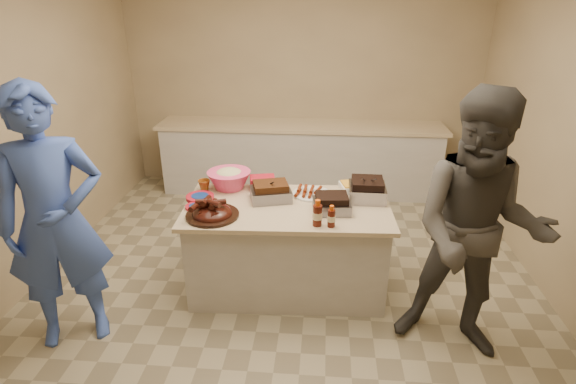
# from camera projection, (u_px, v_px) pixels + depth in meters

# --- Properties ---
(room) EXTENTS (4.50, 5.00, 2.70)m
(room) POSITION_uv_depth(u_px,v_px,m) (286.00, 287.00, 4.01)
(room) COLOR tan
(room) RESTS_ON ground
(back_counter) EXTENTS (3.60, 0.64, 0.90)m
(back_counter) POSITION_uv_depth(u_px,v_px,m) (300.00, 158.00, 5.84)
(back_counter) COLOR #BDB7AF
(back_counter) RESTS_ON ground
(island) EXTENTS (1.73, 0.96, 0.80)m
(island) POSITION_uv_depth(u_px,v_px,m) (288.00, 286.00, 4.02)
(island) COLOR #BDB7AF
(island) RESTS_ON ground
(rib_platter) EXTENTS (0.52, 0.52, 0.17)m
(rib_platter) POSITION_uv_depth(u_px,v_px,m) (213.00, 216.00, 3.52)
(rib_platter) COLOR #3C120B
(rib_platter) RESTS_ON island
(pulled_pork_tray) EXTENTS (0.38, 0.33, 0.10)m
(pulled_pork_tray) POSITION_uv_depth(u_px,v_px,m) (271.00, 200.00, 3.81)
(pulled_pork_tray) COLOR #47230F
(pulled_pork_tray) RESTS_ON island
(brisket_tray) EXTENTS (0.32, 0.27, 0.09)m
(brisket_tray) POSITION_uv_depth(u_px,v_px,m) (331.00, 211.00, 3.61)
(brisket_tray) COLOR black
(brisket_tray) RESTS_ON island
(roasting_pan) EXTENTS (0.31, 0.31, 0.12)m
(roasting_pan) POSITION_uv_depth(u_px,v_px,m) (366.00, 199.00, 3.82)
(roasting_pan) COLOR gray
(roasting_pan) RESTS_ON island
(coleslaw_bowl) EXTENTS (0.40, 0.40, 0.27)m
(coleslaw_bowl) POSITION_uv_depth(u_px,v_px,m) (230.00, 188.00, 4.04)
(coleslaw_bowl) COLOR #ED4477
(coleslaw_bowl) RESTS_ON island
(sausage_plate) EXTENTS (0.38, 0.38, 0.06)m
(sausage_plate) POSITION_uv_depth(u_px,v_px,m) (312.00, 195.00, 3.90)
(sausage_plate) COLOR silver
(sausage_plate) RESTS_ON island
(mac_cheese_dish) EXTENTS (0.31, 0.26, 0.07)m
(mac_cheese_dish) POSITION_uv_depth(u_px,v_px,m) (356.00, 190.00, 4.00)
(mac_cheese_dish) COLOR yellow
(mac_cheese_dish) RESTS_ON island
(bbq_bottle_a) EXTENTS (0.07, 0.07, 0.21)m
(bbq_bottle_a) POSITION_uv_depth(u_px,v_px,m) (317.00, 225.00, 3.39)
(bbq_bottle_a) COLOR #45140B
(bbq_bottle_a) RESTS_ON island
(bbq_bottle_b) EXTENTS (0.06, 0.06, 0.17)m
(bbq_bottle_b) POSITION_uv_depth(u_px,v_px,m) (331.00, 226.00, 3.37)
(bbq_bottle_b) COLOR #45140B
(bbq_bottle_b) RESTS_ON island
(mustard_bottle) EXTENTS (0.04, 0.04, 0.12)m
(mustard_bottle) POSITION_uv_depth(u_px,v_px,m) (267.00, 196.00, 3.88)
(mustard_bottle) COLOR #E1C100
(mustard_bottle) RESTS_ON island
(sauce_bowl) EXTENTS (0.13, 0.05, 0.13)m
(sauce_bowl) POSITION_uv_depth(u_px,v_px,m) (273.00, 195.00, 3.90)
(sauce_bowl) COLOR silver
(sauce_bowl) RESTS_ON island
(plate_stack_large) EXTENTS (0.25, 0.25, 0.03)m
(plate_stack_large) POSITION_uv_depth(u_px,v_px,m) (200.00, 199.00, 3.82)
(plate_stack_large) COLOR #A91423
(plate_stack_large) RESTS_ON island
(plate_stack_small) EXTENTS (0.17, 0.17, 0.02)m
(plate_stack_small) POSITION_uv_depth(u_px,v_px,m) (195.00, 208.00, 3.66)
(plate_stack_small) COLOR #A91423
(plate_stack_small) RESTS_ON island
(plastic_cup) EXTENTS (0.11, 0.10, 0.11)m
(plastic_cup) POSITION_uv_depth(u_px,v_px,m) (205.00, 190.00, 3.99)
(plastic_cup) COLOR #965018
(plastic_cup) RESTS_ON island
(basket_stack) EXTENTS (0.25, 0.21, 0.11)m
(basket_stack) POSITION_uv_depth(u_px,v_px,m) (263.00, 188.00, 4.03)
(basket_stack) COLOR #A91423
(basket_stack) RESTS_ON island
(guest_blue) EXTENTS (1.43, 2.04, 0.46)m
(guest_blue) POSITION_uv_depth(u_px,v_px,m) (81.00, 332.00, 3.47)
(guest_blue) COLOR #3B5ABB
(guest_blue) RESTS_ON ground
(guest_gray) EXTENTS (1.41, 2.09, 0.72)m
(guest_gray) POSITION_uv_depth(u_px,v_px,m) (456.00, 344.00, 3.36)
(guest_gray) COLOR #4A4742
(guest_gray) RESTS_ON ground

